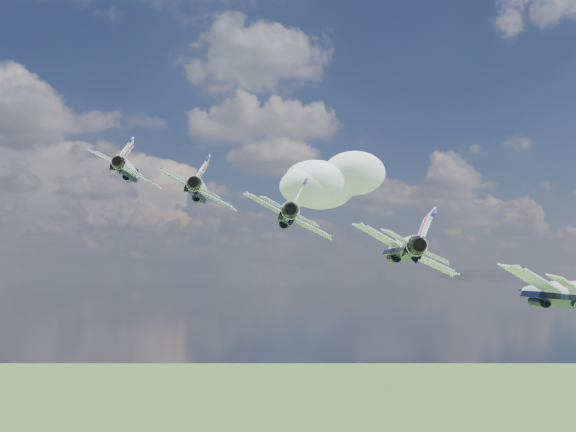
{
  "coord_description": "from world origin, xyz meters",
  "views": [
    {
      "loc": [
        -28.17,
        -76.21,
        136.14
      ],
      "look_at": [
        -16.24,
        -13.41,
        142.12
      ],
      "focal_mm": 40.0,
      "sensor_mm": 36.0,
      "label": 1
    }
  ],
  "objects": [
    {
      "name": "cloud_far",
      "position": [
        57.75,
        246.55,
        184.47
      ],
      "size": [
        60.13,
        47.25,
        23.62
      ],
      "primitive_type": "ellipsoid",
      "color": "white"
    },
    {
      "name": "jet_0",
      "position": [
        -32.96,
        5.37,
        149.31
      ],
      "size": [
        11.81,
        14.79,
        7.75
      ],
      "primitive_type": null,
      "rotation": [
        0.0,
        0.48,
        -0.15
      ],
      "color": "white"
    },
    {
      "name": "jet_1",
      "position": [
        -24.6,
        -4.02,
        145.71
      ],
      "size": [
        11.81,
        14.79,
        7.75
      ],
      "primitive_type": null,
      "rotation": [
        0.0,
        0.48,
        -0.15
      ],
      "color": "white"
    },
    {
      "name": "jet_2",
      "position": [
        -16.24,
        -13.41,
        142.12
      ],
      "size": [
        11.81,
        14.79,
        7.75
      ],
      "primitive_type": null,
      "rotation": [
        0.0,
        0.48,
        -0.15
      ],
      "color": "white"
    },
    {
      "name": "jet_3",
      "position": [
        -7.88,
        -22.8,
        138.53
      ],
      "size": [
        11.81,
        14.79,
        7.75
      ],
      "primitive_type": null,
      "rotation": [
        0.0,
        0.48,
        -0.15
      ],
      "color": "white"
    },
    {
      "name": "jet_4",
      "position": [
        0.48,
        -32.19,
        134.93
      ],
      "size": [
        11.81,
        14.79,
        7.75
      ],
      "primitive_type": null,
      "rotation": [
        0.0,
        0.48,
        -0.15
      ],
      "color": "white"
    }
  ]
}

